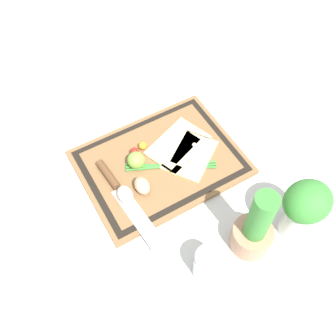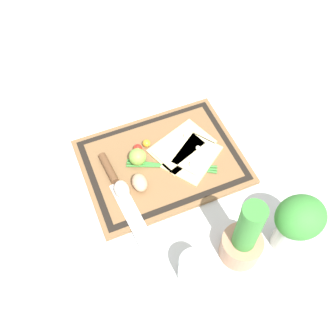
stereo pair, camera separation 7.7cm
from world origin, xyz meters
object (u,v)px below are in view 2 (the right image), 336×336
Objects in this scene: pizza_slice_near at (181,147)px; sauce_jar at (193,269)px; lime at (137,157)px; herb_pot at (244,240)px; cherry_tomato_red at (138,148)px; egg_brown at (140,183)px; herb_glass at (297,223)px; pizza_slice_far at (193,157)px; cherry_tomato_yellow at (146,143)px; knife at (116,182)px; egg_pink at (122,190)px.

sauce_jar is at bearing 70.43° from pizza_slice_near.
herb_pot reaches higher than lime.
herb_pot is (-0.13, 0.38, 0.05)m from cherry_tomato_red.
egg_brown is 0.41m from herb_glass.
pizza_slice_far is at bearing -91.72° from herb_pot.
sauce_jar reaches higher than cherry_tomato_yellow.
knife is at bearing -0.31° from pizza_slice_far.
sauce_jar is (0.03, 0.40, 0.01)m from cherry_tomato_yellow.
egg_pink is at bearing 46.62° from cherry_tomato_yellow.
cherry_tomato_red is at bearing -17.25° from pizza_slice_near.
pizza_slice_far is at bearing -114.75° from sauce_jar.
egg_brown is at bearing 10.29° from pizza_slice_far.
sauce_jar reaches higher than lime.
knife is 1.32× the size of herb_pot.
herb_pot reaches higher than cherry_tomato_yellow.
herb_pot is 0.14m from sauce_jar.
pizza_slice_far is at bearing 148.78° from cherry_tomato_red.
sauce_jar reaches higher than egg_pink.
herb_pot reaches higher than sauce_jar.
egg_brown is 1.12× the size of lime.
herb_glass is at bearing 169.93° from herb_pot.
sauce_jar is 0.46× the size of herb_glass.
cherry_tomato_yellow is (0.09, -0.05, 0.01)m from pizza_slice_near.
pizza_slice_near is at bearing -168.42° from knife.
knife is 13.26× the size of cherry_tomato_yellow.
lime reaches higher than cherry_tomato_red.
egg_brown is (0.17, 0.03, 0.01)m from pizza_slice_far.
herb_pot is (-0.01, 0.34, 0.06)m from pizza_slice_near.
cherry_tomato_yellow is (0.11, -0.09, 0.01)m from pizza_slice_far.
sauce_jar is (-0.03, 0.27, 0.00)m from egg_brown.
herb_pot reaches higher than pizza_slice_far.
egg_pink is (0.05, 0.00, 0.00)m from egg_brown.
pizza_slice_near is 0.22m from egg_pink.
egg_pink is at bearing 2.26° from egg_brown.
egg_pink is at bearing 52.82° from cherry_tomato_red.
lime is at bearing -67.83° from herb_pot.
cherry_tomato_red is 0.48m from herb_glass.
pizza_slice_near is at bearing 179.18° from lime.
egg_brown is at bearing -177.74° from egg_pink.
cherry_tomato_yellow is at bearing -94.89° from sauce_jar.
herb_glass is (-0.25, 0.40, 0.09)m from cherry_tomato_red.
pizza_slice_near is 1.07× the size of herb_glass.
egg_pink is 0.62× the size of sauce_jar.
egg_pink is 0.45m from herb_glass.
egg_pink is (-0.01, 0.03, 0.01)m from knife.
herb_glass is (-0.11, 0.32, 0.09)m from pizza_slice_far.
pizza_slice_far is 7.65× the size of cherry_tomato_red.
egg_pink is 1.12× the size of lime.
herb_pot is 0.13m from herb_glass.
lime is at bearing -88.46° from sauce_jar.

